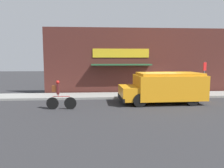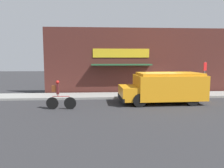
% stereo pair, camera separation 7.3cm
% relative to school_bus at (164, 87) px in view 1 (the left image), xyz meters
% --- Properties ---
extents(ground_plane, '(70.00, 70.00, 0.00)m').
position_rel_school_bus_xyz_m(ground_plane, '(0.19, 1.48, -1.03)').
color(ground_plane, '#2B2B2D').
extents(sidewalk, '(28.00, 2.24, 0.15)m').
position_rel_school_bus_xyz_m(sidewalk, '(0.19, 2.61, -0.96)').
color(sidewalk, gray).
rests_on(sidewalk, ground_plane).
extents(storefront, '(17.18, 0.91, 5.26)m').
position_rel_school_bus_xyz_m(storefront, '(0.11, 3.97, 1.60)').
color(storefront, '#4C231E').
rests_on(storefront, ground_plane).
extents(school_bus, '(5.30, 2.81, 1.94)m').
position_rel_school_bus_xyz_m(school_bus, '(0.00, 0.00, 0.00)').
color(school_bus, orange).
rests_on(school_bus, ground_plane).
extents(cyclist, '(1.68, 0.21, 1.63)m').
position_rel_school_bus_xyz_m(cyclist, '(-6.42, -1.31, -0.26)').
color(cyclist, black).
rests_on(cyclist, ground_plane).
extents(stop_sign_post, '(0.45, 0.45, 2.46)m').
position_rel_school_bus_xyz_m(stop_sign_post, '(3.57, 1.88, 0.76)').
color(stop_sign_post, slate).
rests_on(stop_sign_post, sidewalk).
extents(trash_bin, '(0.59, 0.59, 0.76)m').
position_rel_school_bus_xyz_m(trash_bin, '(2.76, 2.80, -0.50)').
color(trash_bin, slate).
rests_on(trash_bin, sidewalk).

